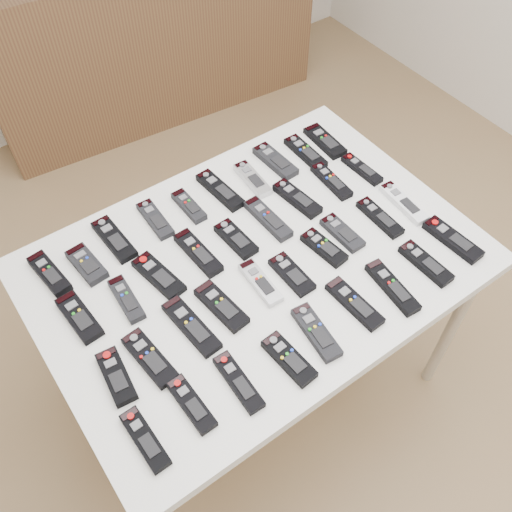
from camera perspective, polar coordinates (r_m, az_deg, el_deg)
ground at (r=2.30m, az=1.47°, el=-12.90°), size 4.00×4.00×0.00m
table at (r=1.69m, az=-0.00°, el=-1.64°), size 1.25×0.88×0.78m
sideboard at (r=3.25m, az=-10.28°, el=20.54°), size 1.78×0.54×0.88m
remote_0 at (r=1.70m, az=-19.96°, el=-1.67°), size 0.07×0.17×0.02m
remote_1 at (r=1.69m, az=-16.56°, el=-0.80°), size 0.07×0.15×0.02m
remote_2 at (r=1.73m, az=-14.00°, el=1.64°), size 0.06×0.19×0.02m
remote_3 at (r=1.76m, az=-10.05°, el=3.63°), size 0.05×0.17×0.02m
remote_4 at (r=1.78m, az=-6.73°, el=4.97°), size 0.05×0.14×0.02m
remote_5 at (r=1.82m, az=-3.62°, el=6.58°), size 0.07×0.19×0.02m
remote_6 at (r=1.85m, az=-0.36°, el=7.68°), size 0.06×0.17×0.02m
remote_7 at (r=1.92m, az=1.94°, el=9.47°), size 0.06×0.18×0.02m
remote_8 at (r=1.96m, az=4.97°, el=10.27°), size 0.05×0.18×0.02m
remote_9 at (r=2.01m, az=6.90°, el=11.34°), size 0.07×0.18×0.02m
remote_10 at (r=1.59m, az=-17.25°, el=-5.86°), size 0.07×0.17×0.02m
remote_11 at (r=1.59m, az=-12.83°, el=-4.23°), size 0.05×0.16×0.02m
remote_12 at (r=1.62m, az=-9.71°, el=-1.95°), size 0.09×0.18×0.02m
remote_13 at (r=1.66m, az=-5.80°, el=0.32°), size 0.06×0.19×0.02m
remote_14 at (r=1.68m, az=-2.02°, el=1.71°), size 0.06×0.15×0.02m
remote_15 at (r=1.73m, az=1.22°, el=3.74°), size 0.05×0.19×0.02m
remote_16 at (r=1.80m, az=4.14°, el=5.76°), size 0.07×0.18×0.02m
remote_17 at (r=1.86m, az=7.54°, el=7.44°), size 0.05×0.17×0.02m
remote_18 at (r=1.92m, az=10.53°, el=8.54°), size 0.05×0.16×0.02m
remote_19 at (r=1.48m, az=-13.80°, el=-11.62°), size 0.07×0.16×0.02m
remote_20 at (r=1.49m, az=-10.58°, el=-9.99°), size 0.07×0.18×0.02m
remote_21 at (r=1.52m, az=-6.48°, el=-6.96°), size 0.07×0.20×0.02m
remote_22 at (r=1.54m, az=-3.48°, el=-5.01°), size 0.08×0.18×0.02m
remote_23 at (r=1.59m, az=0.44°, el=-2.66°), size 0.05×0.16×0.02m
remote_24 at (r=1.61m, az=3.60°, el=-1.83°), size 0.06×0.15×0.02m
remote_25 at (r=1.67m, az=6.81°, el=0.84°), size 0.07×0.15×0.02m
remote_26 at (r=1.72m, az=8.62°, el=2.31°), size 0.06×0.15×0.02m
remote_27 at (r=1.78m, az=12.27°, el=3.78°), size 0.05×0.17×0.02m
remote_28 at (r=1.84m, az=14.54°, el=5.17°), size 0.06×0.19×0.02m
remote_29 at (r=1.40m, az=-11.04°, el=-17.55°), size 0.05×0.17×0.02m
remote_30 at (r=1.42m, az=-6.47°, el=-14.49°), size 0.05×0.16×0.02m
remote_31 at (r=1.43m, az=-1.76°, el=-12.49°), size 0.05×0.17×0.02m
remote_32 at (r=1.46m, az=3.31°, el=-10.24°), size 0.07×0.16×0.02m
remote_33 at (r=1.51m, az=6.05°, el=-7.59°), size 0.07×0.18×0.02m
remote_34 at (r=1.57m, az=9.82°, el=-4.70°), size 0.06×0.18×0.02m
remote_35 at (r=1.62m, az=13.47°, el=-3.05°), size 0.07×0.19×0.02m
remote_36 at (r=1.70m, az=16.61°, el=-0.71°), size 0.06×0.17×0.02m
remote_37 at (r=1.78m, az=19.08°, el=1.57°), size 0.07×0.19×0.02m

